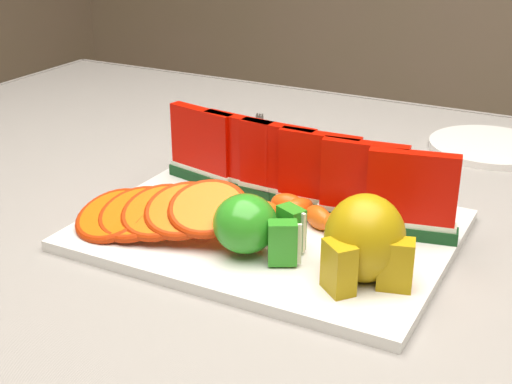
# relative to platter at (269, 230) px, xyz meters

# --- Properties ---
(table) EXTENTS (1.40, 0.90, 0.75)m
(table) POSITION_rel_platter_xyz_m (-0.01, 0.08, -0.11)
(table) COLOR #52331B
(table) RESTS_ON ground
(tablecloth) EXTENTS (1.53, 1.03, 0.20)m
(tablecloth) POSITION_rel_platter_xyz_m (-0.01, 0.08, -0.05)
(tablecloth) COLOR gray
(tablecloth) RESTS_ON table
(platter) EXTENTS (0.40, 0.30, 0.01)m
(platter) POSITION_rel_platter_xyz_m (0.00, 0.00, 0.00)
(platter) COLOR silver
(platter) RESTS_ON tablecloth
(apple_cluster) EXTENTS (0.10, 0.08, 0.06)m
(apple_cluster) POSITION_rel_platter_xyz_m (0.01, -0.07, 0.04)
(apple_cluster) COLOR #167812
(apple_cluster) RESTS_ON platter
(pear_cluster) EXTENTS (0.10, 0.11, 0.09)m
(pear_cluster) POSITION_rel_platter_xyz_m (0.13, -0.06, 0.04)
(pear_cluster) COLOR #B6680A
(pear_cluster) RESTS_ON platter
(side_plate) EXTENTS (0.24, 0.24, 0.01)m
(side_plate) POSITION_rel_platter_xyz_m (0.17, 0.41, -0.00)
(side_plate) COLOR silver
(side_plate) RESTS_ON tablecloth
(fork) EXTENTS (0.09, 0.19, 0.00)m
(fork) POSITION_rel_platter_xyz_m (-0.21, 0.30, -0.00)
(fork) COLOR silver
(fork) RESTS_ON tablecloth
(watermelon_row) EXTENTS (0.39, 0.07, 0.10)m
(watermelon_row) POSITION_rel_platter_xyz_m (0.01, 0.06, 0.05)
(watermelon_row) COLOR #123A0E
(watermelon_row) RESTS_ON platter
(orange_fan_front) EXTENTS (0.21, 0.14, 0.06)m
(orange_fan_front) POSITION_rel_platter_xyz_m (-0.10, -0.07, 0.03)
(orange_fan_front) COLOR #D24D0B
(orange_fan_front) RESTS_ON platter
(orange_fan_back) EXTENTS (0.28, 0.10, 0.04)m
(orange_fan_back) POSITION_rel_platter_xyz_m (-0.00, 0.13, 0.03)
(orange_fan_back) COLOR #D24D0B
(orange_fan_back) RESTS_ON platter
(tangerine_segments) EXTENTS (0.20, 0.07, 0.03)m
(tangerine_segments) POSITION_rel_platter_xyz_m (-0.01, 0.02, 0.02)
(tangerine_segments) COLOR red
(tangerine_segments) RESTS_ON platter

